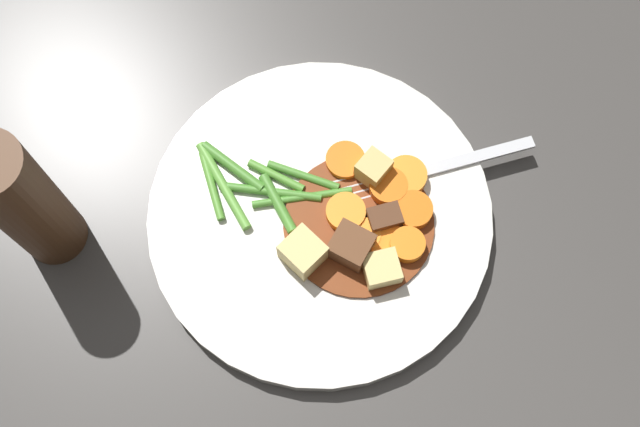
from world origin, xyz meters
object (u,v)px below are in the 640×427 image
at_px(carrot_slice_6, 385,242).
at_px(potato_chunk_2, 303,252).
at_px(carrot_slice_7, 413,211).
at_px(meat_chunk_1, 384,218).
at_px(carrot_slice_0, 388,187).
at_px(carrot_slice_4, 345,161).
at_px(dinner_plate, 320,217).
at_px(carrot_slice_5, 363,236).
at_px(potato_chunk_1, 381,269).
at_px(carrot_slice_1, 407,245).
at_px(carrot_slice_3, 406,177).
at_px(carrot_slice_2, 346,213).
at_px(meat_chunk_0, 351,246).
at_px(pepper_mill, 25,203).
at_px(potato_chunk_0, 373,170).
at_px(fork, 427,170).

bearing_deg(carrot_slice_6, potato_chunk_2, -128.96).
xyz_separation_m(carrot_slice_7, meat_chunk_1, (-0.01, -0.02, 0.00)).
bearing_deg(carrot_slice_0, carrot_slice_4, -174.28).
relative_size(dinner_plate, carrot_slice_5, 10.04).
bearing_deg(meat_chunk_1, potato_chunk_1, -53.69).
bearing_deg(carrot_slice_1, carrot_slice_3, 130.08).
xyz_separation_m(carrot_slice_2, meat_chunk_1, (0.03, 0.02, 0.00)).
bearing_deg(carrot_slice_0, carrot_slice_2, -106.62).
bearing_deg(meat_chunk_0, carrot_slice_4, 133.77).
relative_size(carrot_slice_3, pepper_mill, 0.22).
height_order(potato_chunk_1, pepper_mill, pepper_mill).
bearing_deg(carrot_slice_7, carrot_slice_1, -59.82).
height_order(carrot_slice_5, potato_chunk_0, potato_chunk_0).
relative_size(carrot_slice_0, potato_chunk_0, 1.27).
relative_size(carrot_slice_1, fork, 0.18).
xyz_separation_m(dinner_plate, meat_chunk_0, (0.04, -0.01, 0.02)).
relative_size(carrot_slice_6, potato_chunk_1, 1.20).
distance_m(carrot_slice_5, potato_chunk_2, 0.05).
distance_m(carrot_slice_3, potato_chunk_1, 0.08).
height_order(carrot_slice_7, potato_chunk_2, potato_chunk_2).
relative_size(carrot_slice_0, potato_chunk_2, 1.04).
height_order(carrot_slice_0, carrot_slice_6, carrot_slice_0).
distance_m(carrot_slice_0, carrot_slice_6, 0.05).
xyz_separation_m(potato_chunk_2, meat_chunk_0, (0.03, 0.03, -0.00)).
xyz_separation_m(carrot_slice_5, potato_chunk_2, (-0.03, -0.04, 0.01)).
distance_m(dinner_plate, carrot_slice_7, 0.08).
relative_size(carrot_slice_0, pepper_mill, 0.21).
distance_m(carrot_slice_6, fork, 0.07).
xyz_separation_m(carrot_slice_2, potato_chunk_0, (-0.01, 0.04, 0.01)).
bearing_deg(pepper_mill, carrot_slice_2, 43.95).
height_order(carrot_slice_0, potato_chunk_2, potato_chunk_2).
bearing_deg(carrot_slice_7, meat_chunk_1, -121.75).
relative_size(carrot_slice_0, carrot_slice_6, 0.95).
height_order(potato_chunk_1, potato_chunk_2, potato_chunk_2).
xyz_separation_m(potato_chunk_1, meat_chunk_1, (-0.03, 0.03, -0.00)).
distance_m(carrot_slice_0, pepper_mill, 0.28).
relative_size(carrot_slice_4, meat_chunk_1, 1.25).
bearing_deg(potato_chunk_1, carrot_slice_2, 160.76).
bearing_deg(potato_chunk_0, carrot_slice_1, -26.34).
bearing_deg(potato_chunk_2, carrot_slice_3, 79.75).
distance_m(carrot_slice_6, potato_chunk_1, 0.02).
bearing_deg(carrot_slice_7, carrot_slice_4, -178.59).
relative_size(carrot_slice_4, carrot_slice_6, 1.00).
relative_size(carrot_slice_0, carrot_slice_2, 0.97).
height_order(carrot_slice_0, carrot_slice_4, carrot_slice_0).
height_order(dinner_plate, fork, fork).
bearing_deg(carrot_slice_4, dinner_plate, -73.74).
relative_size(carrot_slice_1, carrot_slice_2, 0.87).
relative_size(potato_chunk_1, pepper_mill, 0.18).
relative_size(carrot_slice_6, pepper_mill, 0.22).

